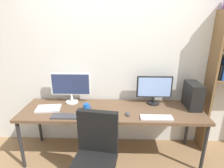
# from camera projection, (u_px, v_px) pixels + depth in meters

# --- Properties ---
(wall_back) EXTENTS (4.86, 0.10, 2.60)m
(wall_back) POSITION_uv_depth(u_px,v_px,m) (113.00, 63.00, 2.68)
(wall_back) COLOR silver
(wall_back) RESTS_ON ground_plane
(desk) EXTENTS (2.46, 0.68, 0.74)m
(desk) POSITION_uv_depth(u_px,v_px,m) (112.00, 112.00, 2.48)
(desk) COLOR brown
(desk) RESTS_ON ground_plane
(office_chair) EXTENTS (0.52, 0.52, 0.99)m
(office_chair) POSITION_uv_depth(u_px,v_px,m) (96.00, 166.00, 1.94)
(office_chair) COLOR #2D2D33
(office_chair) RESTS_ON ground_plane
(monitor_left) EXTENTS (0.58, 0.18, 0.45)m
(monitor_left) POSITION_uv_depth(u_px,v_px,m) (71.00, 86.00, 2.60)
(monitor_left) COLOR silver
(monitor_left) RESTS_ON desk
(monitor_right) EXTENTS (0.50, 0.18, 0.41)m
(monitor_right) POSITION_uv_depth(u_px,v_px,m) (154.00, 89.00, 2.58)
(monitor_right) COLOR black
(monitor_right) RESTS_ON desk
(pc_tower) EXTENTS (0.17, 0.34, 0.35)m
(pc_tower) POSITION_uv_depth(u_px,v_px,m) (193.00, 96.00, 2.47)
(pc_tower) COLOR black
(pc_tower) RESTS_ON desk
(keyboard_left) EXTENTS (0.38, 0.13, 0.02)m
(keyboard_left) POSITION_uv_depth(u_px,v_px,m) (67.00, 116.00, 2.26)
(keyboard_left) COLOR #38383D
(keyboard_left) RESTS_ON desk
(keyboard_right) EXTENTS (0.40, 0.13, 0.02)m
(keyboard_right) POSITION_uv_depth(u_px,v_px,m) (156.00, 118.00, 2.23)
(keyboard_right) COLOR silver
(keyboard_right) RESTS_ON desk
(computer_mouse) EXTENTS (0.06, 0.10, 0.03)m
(computer_mouse) POSITION_uv_depth(u_px,v_px,m) (128.00, 114.00, 2.31)
(computer_mouse) COLOR #38383D
(computer_mouse) RESTS_ON desk
(laptop_closed) EXTENTS (0.35, 0.26, 0.02)m
(laptop_closed) POSITION_uv_depth(u_px,v_px,m) (49.00, 108.00, 2.47)
(laptop_closed) COLOR silver
(laptop_closed) RESTS_ON desk
(coffee_mug) EXTENTS (0.11, 0.08, 0.09)m
(coffee_mug) POSITION_uv_depth(u_px,v_px,m) (86.00, 107.00, 2.43)
(coffee_mug) COLOR blue
(coffee_mug) RESTS_ON desk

